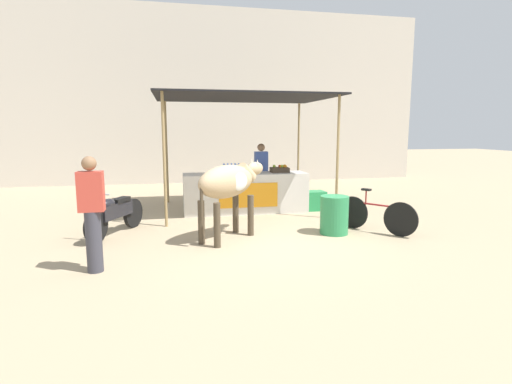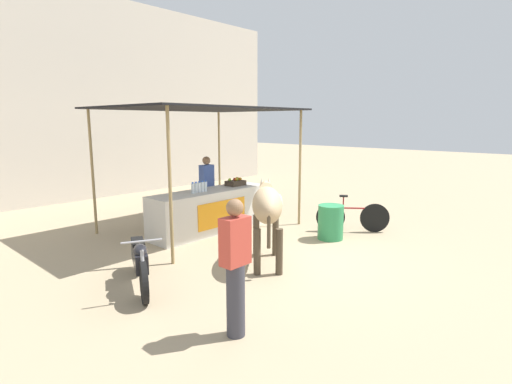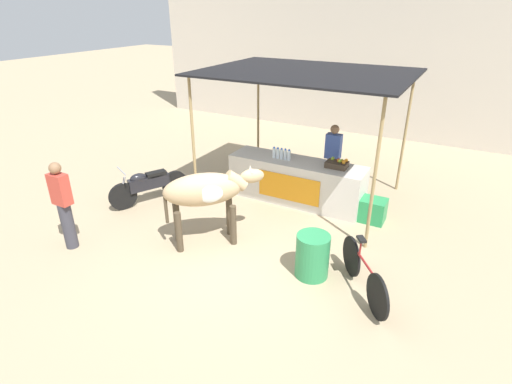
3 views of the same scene
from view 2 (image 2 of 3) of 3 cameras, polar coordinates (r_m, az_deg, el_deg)
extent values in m
plane|color=tan|center=(7.91, 4.20, -8.45)|extent=(60.00, 60.00, 0.00)
cube|color=beige|center=(14.17, -23.45, 12.18)|extent=(16.00, 0.50, 6.46)
cube|color=beige|center=(9.25, -6.54, -2.67)|extent=(3.00, 0.80, 0.96)
cube|color=orange|center=(8.95, -4.81, -3.06)|extent=(1.40, 0.02, 0.58)
cube|color=black|center=(9.26, -8.08, 11.70)|extent=(4.20, 3.20, 0.04)
cylinder|color=#997F51|center=(7.05, -12.17, 0.75)|extent=(0.06, 0.06, 2.79)
cylinder|color=#997F51|center=(9.71, 6.30, 3.41)|extent=(0.06, 0.06, 2.79)
cylinder|color=#997F51|center=(9.52, -22.32, 2.59)|extent=(0.06, 0.06, 2.79)
cylinder|color=#997F51|center=(11.63, -5.26, 4.52)|extent=(0.06, 0.06, 2.79)
cylinder|color=silver|center=(8.76, -9.01, 0.50)|extent=(0.07, 0.07, 0.22)
cylinder|color=blue|center=(8.74, -9.04, 1.31)|extent=(0.04, 0.04, 0.03)
cylinder|color=silver|center=(8.82, -8.56, 0.57)|extent=(0.07, 0.07, 0.22)
cylinder|color=blue|center=(8.80, -8.58, 1.38)|extent=(0.04, 0.04, 0.03)
cylinder|color=silver|center=(8.88, -8.11, 0.64)|extent=(0.07, 0.07, 0.22)
cylinder|color=blue|center=(8.86, -8.13, 1.44)|extent=(0.04, 0.04, 0.03)
cylinder|color=silver|center=(8.93, -7.66, 0.71)|extent=(0.07, 0.07, 0.22)
cylinder|color=blue|center=(8.91, -7.68, 1.51)|extent=(0.04, 0.04, 0.03)
cylinder|color=silver|center=(8.99, -7.22, 0.78)|extent=(0.07, 0.07, 0.22)
cylinder|color=blue|center=(8.97, -7.24, 1.57)|extent=(0.04, 0.04, 0.03)
cube|color=#3F3326|center=(9.76, -2.95, 1.29)|extent=(0.44, 0.32, 0.12)
sphere|color=#8CB22D|center=(9.80, -2.76, 1.83)|extent=(0.08, 0.08, 0.08)
sphere|color=#8CB22D|center=(9.73, -3.78, 1.76)|extent=(0.08, 0.08, 0.08)
sphere|color=orange|center=(9.94, -2.73, 1.95)|extent=(0.08, 0.08, 0.08)
sphere|color=#8CB22D|center=(9.85, -2.77, 1.87)|extent=(0.08, 0.08, 0.08)
sphere|color=#B21E19|center=(9.80, -3.09, 1.83)|extent=(0.08, 0.08, 0.08)
sphere|color=orange|center=(9.85, -2.49, 1.88)|extent=(0.08, 0.08, 0.08)
sphere|color=orange|center=(9.84, -2.26, 1.87)|extent=(0.08, 0.08, 0.08)
sphere|color=orange|center=(9.79, -2.88, 1.82)|extent=(0.08, 0.08, 0.08)
cylinder|color=#383842|center=(10.16, -6.98, -1.75)|extent=(0.22, 0.22, 0.88)
cube|color=#3F59A5|center=(10.04, -7.06, 2.27)|extent=(0.34, 0.20, 0.56)
sphere|color=#8C6647|center=(10.00, -7.11, 4.49)|extent=(0.20, 0.20, 0.20)
cube|color=#268C4C|center=(10.40, 0.93, -2.53)|extent=(0.60, 0.44, 0.48)
cylinder|color=#2D8C51|center=(8.74, 10.61, -4.25)|extent=(0.54, 0.54, 0.74)
ellipsoid|color=tan|center=(6.93, 1.60, -1.82)|extent=(1.38, 1.34, 0.60)
cylinder|color=#493D2C|center=(7.56, 0.04, -6.18)|extent=(0.12, 0.12, 0.78)
cylinder|color=#493D2C|center=(7.58, 2.80, -6.16)|extent=(0.12, 0.12, 0.78)
cylinder|color=#493D2C|center=(6.63, 0.16, -8.55)|extent=(0.12, 0.12, 0.78)
cylinder|color=#493D2C|center=(6.64, 3.34, -8.52)|extent=(0.12, 0.12, 0.78)
cylinder|color=tan|center=(7.49, 1.42, -0.10)|extent=(0.49, 0.48, 0.41)
ellipsoid|color=tan|center=(7.78, 1.33, 0.72)|extent=(0.47, 0.46, 0.26)
cone|color=beige|center=(7.73, 0.82, 1.72)|extent=(0.05, 0.05, 0.10)
cone|color=beige|center=(7.74, 1.86, 1.72)|extent=(0.05, 0.05, 0.10)
cylinder|color=#493D2C|center=(6.34, 1.84, -5.44)|extent=(0.06, 0.06, 0.60)
ellipsoid|color=silver|center=(7.04, 3.37, -1.65)|extent=(0.39, 0.37, 0.32)
cylinder|color=black|center=(5.88, -15.71, -12.34)|extent=(0.34, 0.57, 0.60)
cylinder|color=black|center=(7.01, -16.67, -8.72)|extent=(0.34, 0.57, 0.60)
cube|color=black|center=(6.38, -16.31, -8.85)|extent=(0.56, 0.89, 0.28)
ellipsoid|color=black|center=(6.13, -16.21, -8.08)|extent=(0.34, 0.41, 0.20)
cube|color=black|center=(6.51, -16.52, -7.02)|extent=(0.36, 0.47, 0.10)
cylinder|color=#99999E|center=(5.74, -16.03, -6.78)|extent=(0.51, 0.27, 0.03)
cylinder|color=#99999E|center=(5.83, -15.82, -10.44)|extent=(0.14, 0.20, 0.49)
cylinder|color=black|center=(9.52, 16.60, -3.58)|extent=(0.43, 0.55, 0.66)
cylinder|color=black|center=(9.38, 10.59, -3.54)|extent=(0.43, 0.55, 0.66)
cylinder|color=maroon|center=(9.39, 13.67, -2.26)|extent=(0.54, 0.70, 0.04)
cylinder|color=maroon|center=(9.33, 12.37, -1.52)|extent=(0.03, 0.03, 0.28)
cube|color=black|center=(9.30, 12.41, -0.56)|extent=(0.19, 0.20, 0.04)
cylinder|color=#383842|center=(4.84, -2.92, -15.19)|extent=(0.22, 0.22, 0.88)
cube|color=#BF3F33|center=(4.58, -3.00, -7.02)|extent=(0.34, 0.20, 0.56)
sphere|color=#8C6647|center=(4.48, -3.05, -2.24)|extent=(0.20, 0.20, 0.20)
camera|label=1|loc=(5.03, 74.18, -2.97)|focal=28.00mm
camera|label=3|loc=(9.15, 48.68, 16.39)|focal=28.00mm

